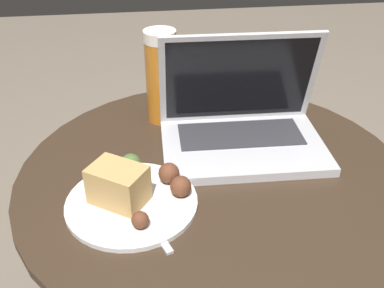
{
  "coord_description": "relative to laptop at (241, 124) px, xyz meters",
  "views": [
    {
      "loc": [
        -0.13,
        -0.69,
        1.06
      ],
      "look_at": [
        -0.04,
        -0.01,
        0.63
      ],
      "focal_mm": 42.0,
      "sensor_mm": 36.0,
      "label": 1
    }
  ],
  "objects": [
    {
      "name": "fork",
      "position": [
        -0.21,
        -0.19,
        -0.04
      ],
      "size": [
        0.08,
        0.17,
        0.0
      ],
      "color": "silver",
      "rests_on": "table"
    },
    {
      "name": "laptop",
      "position": [
        0.0,
        0.0,
        0.0
      ],
      "size": [
        0.33,
        0.23,
        0.23
      ],
      "color": "silver",
      "rests_on": "table"
    },
    {
      "name": "table",
      "position": [
        -0.07,
        -0.09,
        -0.19
      ],
      "size": [
        0.75,
        0.75,
        0.56
      ],
      "color": "black",
      "rests_on": "ground_plane"
    },
    {
      "name": "beer_glass",
      "position": [
        -0.15,
        0.13,
        0.06
      ],
      "size": [
        0.07,
        0.07,
        0.21
      ],
      "color": "#C6701E",
      "rests_on": "table"
    },
    {
      "name": "snack_plate",
      "position": [
        -0.23,
        -0.16,
        -0.02
      ],
      "size": [
        0.23,
        0.23,
        0.08
      ],
      "color": "white",
      "rests_on": "table"
    }
  ]
}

